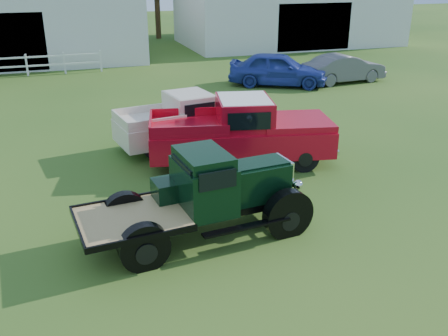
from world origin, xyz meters
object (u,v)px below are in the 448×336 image
object	(u,v)px
red_pickup	(240,131)
misc_car_grey	(344,68)
misc_car_blue	(278,69)
vintage_flatbed	(200,195)
white_pickup	(187,121)

from	to	relation	value
red_pickup	misc_car_grey	size ratio (longest dim) A/B	1.30
red_pickup	misc_car_blue	bearing A→B (deg)	71.73
vintage_flatbed	misc_car_blue	size ratio (longest dim) A/B	1.02
vintage_flatbed	misc_car_grey	world-z (taller)	vintage_flatbed
red_pickup	white_pickup	bearing A→B (deg)	131.10
white_pickup	misc_car_grey	world-z (taller)	white_pickup
vintage_flatbed	red_pickup	bearing A→B (deg)	52.90
red_pickup	white_pickup	world-z (taller)	red_pickup
white_pickup	misc_car_grey	distance (m)	12.50
vintage_flatbed	misc_car_blue	distance (m)	15.63
red_pickup	white_pickup	distance (m)	2.33
white_pickup	misc_car_blue	size ratio (longest dim) A/B	0.98
red_pickup	misc_car_grey	bearing A→B (deg)	56.96
vintage_flatbed	red_pickup	xyz separation A→B (m)	(2.40, 3.94, 0.04)
vintage_flatbed	white_pickup	xyz separation A→B (m)	(1.26, 5.97, -0.11)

